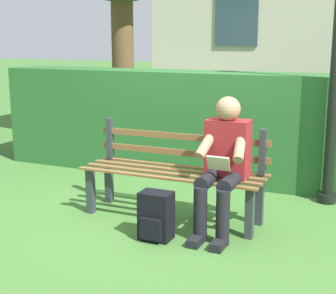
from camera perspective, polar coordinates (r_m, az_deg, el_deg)
ground at (r=4.87m, az=0.48°, el=-8.13°), size 60.00×60.00×0.00m
park_bench at (r=4.79m, az=0.80°, el=-2.90°), size 1.77×0.52×0.90m
person_seated at (r=4.41m, az=6.33°, el=-1.63°), size 0.44×0.73×1.20m
hedge_backdrop at (r=6.03m, az=7.50°, el=2.44°), size 6.17×0.69×1.39m
backpack at (r=4.33m, az=-1.38°, el=-7.90°), size 0.27×0.27×0.42m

